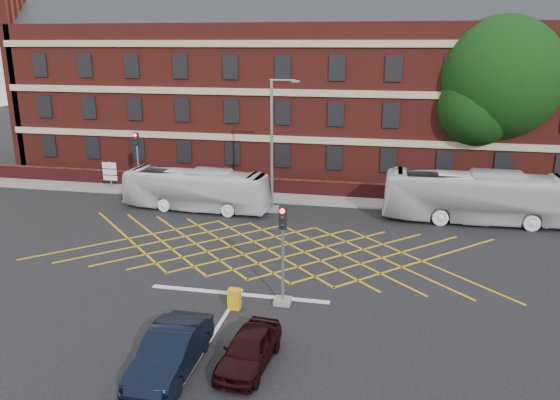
% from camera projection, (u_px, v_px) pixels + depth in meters
% --- Properties ---
extents(ground, '(120.00, 120.00, 0.00)m').
position_uv_depth(ground, '(258.00, 264.00, 27.11)').
color(ground, black).
rests_on(ground, ground).
extents(victorian_building, '(51.00, 12.17, 20.40)m').
position_uv_depth(victorian_building, '(323.00, 77.00, 45.57)').
color(victorian_building, '#5D1D18').
rests_on(victorian_building, ground).
extents(boundary_wall, '(56.00, 0.50, 1.10)m').
position_uv_depth(boundary_wall, '(302.00, 187.00, 39.19)').
color(boundary_wall, '#491314').
rests_on(boundary_wall, ground).
extents(far_pavement, '(60.00, 3.00, 0.12)m').
position_uv_depth(far_pavement, '(299.00, 198.00, 38.38)').
color(far_pavement, slate).
rests_on(far_pavement, ground).
extents(box_junction_hatching, '(8.22, 8.22, 0.02)m').
position_uv_depth(box_junction_hatching, '(267.00, 249.00, 28.99)').
color(box_junction_hatching, '#CC990C').
rests_on(box_junction_hatching, ground).
extents(stop_line, '(8.00, 0.30, 0.02)m').
position_uv_depth(stop_line, '(239.00, 294.00, 23.82)').
color(stop_line, silver).
rests_on(stop_line, ground).
extents(centre_line, '(0.15, 14.00, 0.02)m').
position_uv_depth(centre_line, '(184.00, 381.00, 17.71)').
color(centre_line, silver).
rests_on(centre_line, ground).
extents(bus_left, '(9.81, 2.90, 2.70)m').
position_uv_depth(bus_left, '(196.00, 190.00, 35.54)').
color(bus_left, silver).
rests_on(bus_left, ground).
extents(bus_right, '(11.26, 2.69, 3.13)m').
position_uv_depth(bus_right, '(477.00, 197.00, 33.01)').
color(bus_right, silver).
rests_on(bus_right, ground).
extents(car_navy, '(1.64, 4.54, 1.49)m').
position_uv_depth(car_navy, '(171.00, 351.00, 18.06)').
color(car_navy, black).
rests_on(car_navy, ground).
extents(car_maroon, '(1.80, 3.81, 1.26)m').
position_uv_depth(car_maroon, '(249.00, 349.00, 18.40)').
color(car_maroon, black).
rests_on(car_maroon, ground).
extents(deciduous_tree, '(8.62, 8.62, 12.51)m').
position_uv_depth(deciduous_tree, '(499.00, 86.00, 38.39)').
color(deciduous_tree, black).
rests_on(deciduous_tree, ground).
extents(traffic_light_near, '(0.70, 0.70, 4.27)m').
position_uv_depth(traffic_light_near, '(283.00, 265.00, 22.49)').
color(traffic_light_near, slate).
rests_on(traffic_light_near, ground).
extents(traffic_light_far, '(0.70, 0.70, 4.27)m').
position_uv_depth(traffic_light_far, '(138.00, 167.00, 40.26)').
color(traffic_light_far, slate).
rests_on(traffic_light_far, ground).
extents(street_lamp, '(2.25, 1.00, 8.42)m').
position_uv_depth(street_lamp, '(273.00, 168.00, 34.89)').
color(street_lamp, slate).
rests_on(street_lamp, ground).
extents(direction_signs, '(1.10, 0.16, 2.20)m').
position_uv_depth(direction_signs, '(110.00, 172.00, 40.15)').
color(direction_signs, gray).
rests_on(direction_signs, ground).
extents(utility_cabinet, '(0.49, 0.38, 0.87)m').
position_uv_depth(utility_cabinet, '(234.00, 299.00, 22.41)').
color(utility_cabinet, orange).
rests_on(utility_cabinet, ground).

